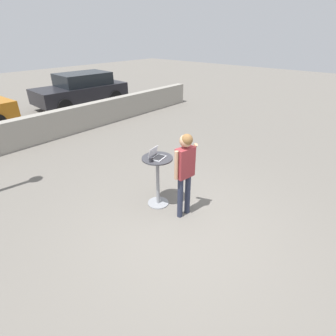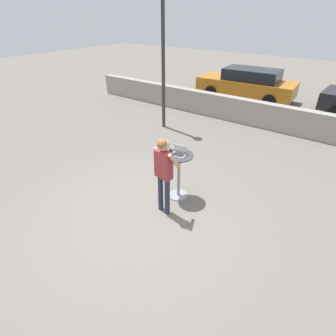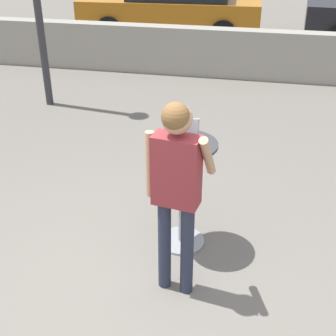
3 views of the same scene
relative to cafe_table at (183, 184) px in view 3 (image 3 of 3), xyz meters
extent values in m
plane|color=slate|center=(-0.29, -0.90, -0.68)|extent=(50.00, 50.00, 0.00)
cube|color=gray|center=(-0.29, 5.41, -0.21)|extent=(15.70, 0.35, 0.93)
cylinder|color=gray|center=(0.00, 0.00, -0.66)|extent=(0.45, 0.45, 0.03)
cylinder|color=gray|center=(0.00, 0.00, -0.13)|extent=(0.07, 0.07, 1.05)
cylinder|color=#333338|center=(0.00, 0.00, 0.41)|extent=(0.62, 0.62, 0.02)
cube|color=#B7BABF|center=(0.00, -0.04, 0.43)|extent=(0.33, 0.26, 0.02)
cube|color=black|center=(0.00, -0.04, 0.44)|extent=(0.29, 0.21, 0.00)
cube|color=#B7BABF|center=(-0.02, 0.09, 0.53)|extent=(0.30, 0.11, 0.19)
cube|color=white|center=(-0.02, 0.08, 0.54)|extent=(0.27, 0.09, 0.17)
cylinder|color=#232328|center=(-0.21, -0.04, 0.47)|extent=(0.07, 0.07, 0.09)
torus|color=#232328|center=(-0.16, -0.04, 0.47)|extent=(0.04, 0.01, 0.04)
cylinder|color=#282D42|center=(-0.04, -0.63, -0.23)|extent=(0.11, 0.11, 0.88)
cylinder|color=#282D42|center=(0.16, -0.66, -0.23)|extent=(0.11, 0.11, 0.88)
cube|color=maroon|center=(0.06, -0.64, 0.50)|extent=(0.39, 0.24, 0.58)
sphere|color=tan|center=(0.06, -0.64, 0.93)|extent=(0.23, 0.23, 0.23)
sphere|color=brown|center=(0.06, -0.67, 0.96)|extent=(0.21, 0.21, 0.21)
cylinder|color=tan|center=(-0.15, -0.61, 0.52)|extent=(0.07, 0.07, 0.55)
cylinder|color=tan|center=(0.29, -0.59, 0.63)|extent=(0.12, 0.33, 0.43)
cube|color=#B76B19|center=(-1.88, 8.58, -0.07)|extent=(4.66, 1.95, 0.65)
cylinder|color=black|center=(-3.25, 7.70, -0.37)|extent=(0.62, 0.25, 0.61)
cylinder|color=black|center=(-3.33, 9.33, -0.37)|extent=(0.62, 0.25, 0.61)
cylinder|color=black|center=(-0.42, 7.84, -0.37)|extent=(0.62, 0.25, 0.61)
cylinder|color=black|center=(-0.50, 9.47, -0.37)|extent=(0.62, 0.25, 0.61)
camera|label=1|loc=(-3.40, -3.23, 2.65)|focal=28.00mm
camera|label=2|loc=(2.75, -4.19, 3.10)|focal=28.00mm
camera|label=3|loc=(0.63, -3.69, 2.25)|focal=50.00mm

